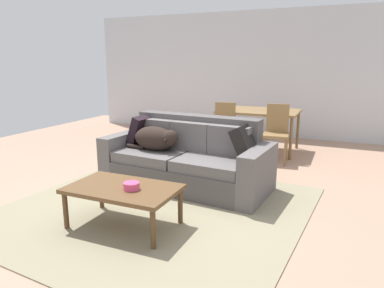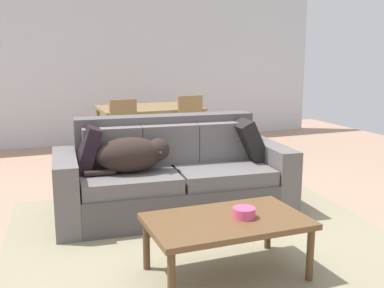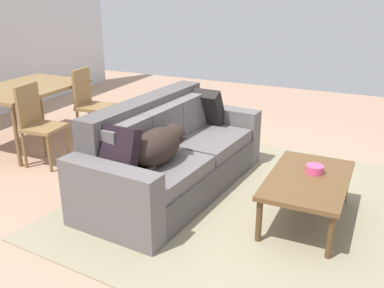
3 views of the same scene
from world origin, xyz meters
name	(u,v)px [view 3 (image 3 of 3)]	position (x,y,z in m)	size (l,w,h in m)	color
ground_plane	(193,193)	(0.00, 0.00, 0.00)	(10.00, 10.00, 0.00)	tan
area_rug	(253,205)	(0.00, -0.62, 0.01)	(3.17, 3.11, 0.01)	gray
couch	(171,157)	(0.00, 0.25, 0.35)	(2.26, 1.11, 0.91)	#514C4C
dog_on_left_cushion	(159,145)	(-0.40, 0.15, 0.63)	(0.77, 0.39, 0.32)	#2C211C
throw_pillow_by_left_arm	(113,152)	(-0.78, 0.38, 0.66)	(0.12, 0.44, 0.44)	black
throw_pillow_by_right_arm	(204,108)	(0.80, 0.24, 0.66)	(0.15, 0.43, 0.43)	black
coffee_table	(308,182)	(-0.07, -1.12, 0.38)	(1.09, 0.65, 0.42)	brown
bowl_on_coffee_table	(314,169)	(0.04, -1.14, 0.46)	(0.16, 0.16, 0.07)	#EA4C7F
dining_table	(27,91)	(0.42, 2.53, 0.69)	(1.40, 0.98, 0.76)	olive
dining_chair_near_left	(38,121)	(-0.05, 1.91, 0.51)	(0.43, 0.43, 0.93)	olive
dining_chair_near_right	(90,101)	(0.87, 1.90, 0.53)	(0.44, 0.44, 0.95)	olive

